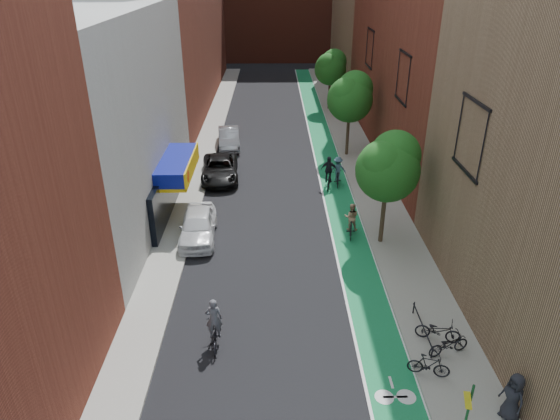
{
  "coord_description": "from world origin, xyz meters",
  "views": [
    {
      "loc": [
        -0.37,
        -14.02,
        14.11
      ],
      "look_at": [
        0.02,
        11.23,
        1.5
      ],
      "focal_mm": 32.0,
      "sensor_mm": 36.0,
      "label": 1
    }
  ],
  "objects_px": {
    "cyclist_lead": "(214,330)",
    "cyclist_lane_near": "(351,223)",
    "parked_car_white": "(198,225)",
    "cyclist_lane_far": "(338,173)",
    "parked_car_black": "(220,169)",
    "pedestrian": "(513,397)",
    "parked_car_silver": "(229,138)",
    "cyclist_lane_mid": "(329,176)"
  },
  "relations": [
    {
      "from": "cyclist_lead",
      "to": "parked_car_silver",
      "type": "bearing_deg",
      "value": -92.13
    },
    {
      "from": "cyclist_lead",
      "to": "cyclist_lane_near",
      "type": "xyz_separation_m",
      "value": [
        6.84,
        8.99,
        0.09
      ]
    },
    {
      "from": "cyclist_lane_mid",
      "to": "cyclist_lane_far",
      "type": "height_order",
      "value": "cyclist_lane_mid"
    },
    {
      "from": "cyclist_lane_near",
      "to": "parked_car_black",
      "type": "bearing_deg",
      "value": -37.27
    },
    {
      "from": "parked_car_black",
      "to": "cyclist_lane_far",
      "type": "bearing_deg",
      "value": -12.7
    },
    {
      "from": "cyclist_lane_far",
      "to": "cyclist_lane_mid",
      "type": "bearing_deg",
      "value": 35.67
    },
    {
      "from": "cyclist_lane_far",
      "to": "parked_car_silver",
      "type": "bearing_deg",
      "value": -39.57
    },
    {
      "from": "parked_car_black",
      "to": "cyclist_lane_mid",
      "type": "relative_size",
      "value": 2.47
    },
    {
      "from": "parked_car_black",
      "to": "parked_car_silver",
      "type": "distance_m",
      "value": 6.94
    },
    {
      "from": "cyclist_lane_near",
      "to": "parked_car_silver",
      "type": "bearing_deg",
      "value": -53.62
    },
    {
      "from": "parked_car_white",
      "to": "cyclist_lane_far",
      "type": "bearing_deg",
      "value": 37.62
    },
    {
      "from": "parked_car_black",
      "to": "parked_car_silver",
      "type": "bearing_deg",
      "value": 84.89
    },
    {
      "from": "parked_car_black",
      "to": "cyclist_lane_far",
      "type": "xyz_separation_m",
      "value": [
        8.33,
        -1.25,
        0.15
      ]
    },
    {
      "from": "parked_car_white",
      "to": "pedestrian",
      "type": "distance_m",
      "value": 17.67
    },
    {
      "from": "cyclist_lane_near",
      "to": "pedestrian",
      "type": "relative_size",
      "value": 1.05
    },
    {
      "from": "parked_car_white",
      "to": "cyclist_lane_mid",
      "type": "xyz_separation_m",
      "value": [
        8.09,
        7.03,
        0.02
      ]
    },
    {
      "from": "cyclist_lane_near",
      "to": "pedestrian",
      "type": "distance_m",
      "value": 13.44
    },
    {
      "from": "parked_car_white",
      "to": "cyclist_lane_near",
      "type": "bearing_deg",
      "value": -1.46
    },
    {
      "from": "cyclist_lane_near",
      "to": "parked_car_white",
      "type": "bearing_deg",
      "value": 9.83
    },
    {
      "from": "cyclist_lane_far",
      "to": "cyclist_lead",
      "type": "bearing_deg",
      "value": 72.15
    },
    {
      "from": "parked_car_black",
      "to": "cyclist_lane_near",
      "type": "distance_m",
      "value": 11.82
    },
    {
      "from": "pedestrian",
      "to": "cyclist_lead",
      "type": "bearing_deg",
      "value": -130.18
    },
    {
      "from": "cyclist_lead",
      "to": "cyclist_lane_near",
      "type": "height_order",
      "value": "cyclist_lead"
    },
    {
      "from": "cyclist_lead",
      "to": "parked_car_white",
      "type": "bearing_deg",
      "value": -83.48
    },
    {
      "from": "parked_car_white",
      "to": "cyclist_lead",
      "type": "distance_m",
      "value": 9.0
    },
    {
      "from": "pedestrian",
      "to": "cyclist_lane_far",
      "type": "bearing_deg",
      "value": 170.4
    },
    {
      "from": "parked_car_silver",
      "to": "pedestrian",
      "type": "xyz_separation_m",
      "value": [
        11.66,
        -28.39,
        0.29
      ]
    },
    {
      "from": "cyclist_lane_mid",
      "to": "cyclist_lead",
      "type": "bearing_deg",
      "value": 78.65
    },
    {
      "from": "parked_car_black",
      "to": "cyclist_lead",
      "type": "height_order",
      "value": "cyclist_lead"
    },
    {
      "from": "parked_car_black",
      "to": "cyclist_lane_near",
      "type": "relative_size",
      "value": 2.78
    },
    {
      "from": "cyclist_lead",
      "to": "cyclist_lane_mid",
      "type": "bearing_deg",
      "value": -116.73
    },
    {
      "from": "cyclist_lane_far",
      "to": "pedestrian",
      "type": "xyz_separation_m",
      "value": [
        3.44,
        -20.21,
        0.18
      ]
    },
    {
      "from": "parked_car_white",
      "to": "pedestrian",
      "type": "relative_size",
      "value": 2.57
    },
    {
      "from": "parked_car_silver",
      "to": "cyclist_lane_near",
      "type": "height_order",
      "value": "cyclist_lane_near"
    },
    {
      "from": "cyclist_lead",
      "to": "cyclist_lane_far",
      "type": "bearing_deg",
      "value": -118.28
    },
    {
      "from": "cyclist_lead",
      "to": "cyclist_lane_far",
      "type": "xyz_separation_m",
      "value": [
        6.95,
        16.24,
        0.18
      ]
    },
    {
      "from": "parked_car_white",
      "to": "pedestrian",
      "type": "height_order",
      "value": "pedestrian"
    },
    {
      "from": "cyclist_lane_far",
      "to": "pedestrian",
      "type": "height_order",
      "value": "cyclist_lane_far"
    },
    {
      "from": "parked_car_white",
      "to": "parked_car_silver",
      "type": "height_order",
      "value": "parked_car_white"
    },
    {
      "from": "parked_car_black",
      "to": "cyclist_lane_mid",
      "type": "bearing_deg",
      "value": -16.26
    },
    {
      "from": "pedestrian",
      "to": "parked_car_black",
      "type": "bearing_deg",
      "value": -170.5
    },
    {
      "from": "parked_car_white",
      "to": "cyclist_lane_near",
      "type": "xyz_separation_m",
      "value": [
        8.66,
        0.18,
        -0.0
      ]
    }
  ]
}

